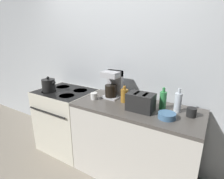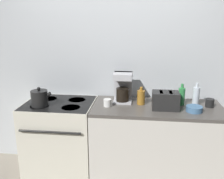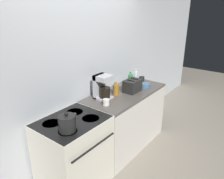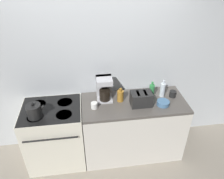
# 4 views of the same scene
# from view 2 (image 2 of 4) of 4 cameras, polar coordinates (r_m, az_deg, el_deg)

# --- Properties ---
(wall_back) EXTENTS (8.00, 0.05, 2.60)m
(wall_back) POSITION_cam_2_polar(r_m,az_deg,el_deg) (3.12, 0.71, 5.12)
(wall_back) COLOR silver
(wall_back) RESTS_ON ground_plane
(stove) EXTENTS (0.80, 0.69, 0.94)m
(stove) POSITION_cam_2_polar(r_m,az_deg,el_deg) (3.15, -11.55, -10.92)
(stove) COLOR silver
(stove) RESTS_ON ground_plane
(counter_block) EXTENTS (1.45, 0.66, 0.94)m
(counter_block) POSITION_cam_2_polar(r_m,az_deg,el_deg) (3.02, 9.90, -12.25)
(counter_block) COLOR silver
(counter_block) RESTS_ON ground_plane
(kettle) EXTENTS (0.23, 0.19, 0.22)m
(kettle) POSITION_cam_2_polar(r_m,az_deg,el_deg) (2.89, -16.22, -1.92)
(kettle) COLOR black
(kettle) RESTS_ON stove
(toaster) EXTENTS (0.28, 0.19, 0.19)m
(toaster) POSITION_cam_2_polar(r_m,az_deg,el_deg) (2.74, 12.12, -2.46)
(toaster) COLOR black
(toaster) RESTS_ON counter_block
(coffee_maker) EXTENTS (0.21, 0.22, 0.35)m
(coffee_maker) POSITION_cam_2_polar(r_m,az_deg,el_deg) (2.91, 2.51, 0.61)
(coffee_maker) COLOR #B7B7BC
(coffee_maker) RESTS_ON counter_block
(bottle_green) EXTENTS (0.07, 0.07, 0.24)m
(bottle_green) POSITION_cam_2_polar(r_m,az_deg,el_deg) (2.92, 15.60, -1.44)
(bottle_green) COLOR #338C47
(bottle_green) RESTS_ON counter_block
(bottle_clear) EXTENTS (0.07, 0.07, 0.26)m
(bottle_clear) POSITION_cam_2_polar(r_m,az_deg,el_deg) (2.94, 18.65, -1.42)
(bottle_clear) COLOR silver
(bottle_clear) RESTS_ON counter_block
(bottle_amber) EXTENTS (0.09, 0.09, 0.20)m
(bottle_amber) POSITION_cam_2_polar(r_m,az_deg,el_deg) (2.85, 6.65, -1.73)
(bottle_amber) COLOR #9E6B23
(bottle_amber) RESTS_ON counter_block
(cup_white) EXTENTS (0.09, 0.09, 0.08)m
(cup_white) POSITION_cam_2_polar(r_m,az_deg,el_deg) (2.78, -1.06, -3.03)
(cup_white) COLOR white
(cup_white) RESTS_ON counter_block
(cup_black) EXTENTS (0.09, 0.09, 0.09)m
(cup_black) POSITION_cam_2_polar(r_m,az_deg,el_deg) (2.96, 21.43, -2.87)
(cup_black) COLOR black
(cup_black) RESTS_ON counter_block
(bowl) EXTENTS (0.17, 0.17, 0.06)m
(bowl) POSITION_cam_2_polar(r_m,az_deg,el_deg) (2.77, 18.28, -4.23)
(bowl) COLOR teal
(bowl) RESTS_ON counter_block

